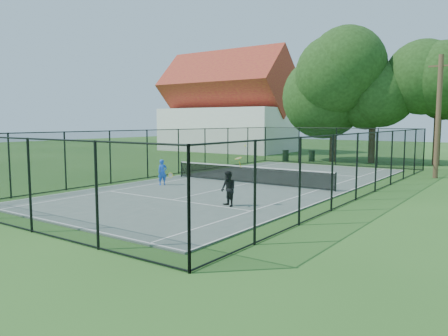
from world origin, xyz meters
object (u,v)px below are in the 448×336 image
Objects in this scene: tennis_net at (249,174)px; player_blue at (163,172)px; utility_pole at (438,116)px; trash_bin_left at (286,156)px; player_black at (228,189)px; trash_bin_right at (312,156)px.

tennis_net is 4.81m from player_blue.
utility_pole is at bearing 48.48° from tennis_net.
player_black reaches higher than trash_bin_left.
trash_bin_right is 0.71× the size of player_blue.
utility_pole is at bearing 71.29° from player_black.
trash_bin_right is at bearing 105.31° from player_black.
trash_bin_left is 21.38m from player_black.
player_black reaches higher than trash_bin_right.
player_black is (7.72, -19.94, 0.28)m from trash_bin_left.
tennis_net is at bearing 114.77° from player_black.
tennis_net is 4.05× the size of player_black.
trash_bin_left is 14.11m from utility_pole.
utility_pole reaches higher than trash_bin_left.
player_blue is at bearing -132.92° from utility_pole.
utility_pole is at bearing -20.43° from trash_bin_left.
player_black reaches higher than tennis_net.
utility_pole is at bearing -28.66° from trash_bin_right.
trash_bin_left is 1.00× the size of trash_bin_right.
utility_pole is (7.97, 9.00, 3.24)m from tennis_net.
tennis_net is at bearing -131.52° from utility_pole.
trash_bin_left is 2.27m from trash_bin_right.
utility_pole is 16.28m from player_black.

